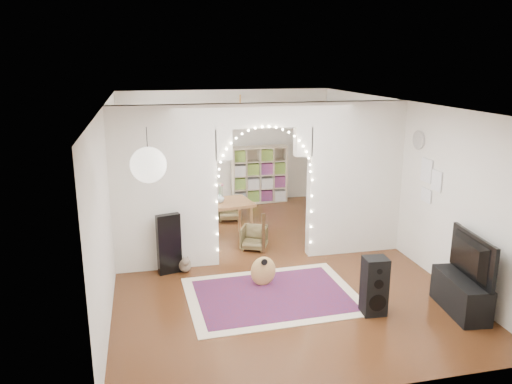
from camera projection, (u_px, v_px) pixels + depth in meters
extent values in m
plane|color=black|center=(263.00, 258.00, 8.75)|extent=(7.50, 7.50, 0.00)
cube|color=white|center=(264.00, 103.00, 8.06)|extent=(5.00, 7.50, 0.02)
cube|color=silver|center=(227.00, 147.00, 11.94)|extent=(5.00, 0.02, 2.70)
cube|color=silver|center=(354.00, 274.00, 4.87)|extent=(5.00, 0.02, 2.70)
cube|color=silver|center=(110.00, 192.00, 7.86)|extent=(0.02, 7.50, 2.70)
cube|color=silver|center=(399.00, 176.00, 8.94)|extent=(0.02, 7.50, 2.70)
cube|color=silver|center=(164.00, 189.00, 8.05)|extent=(1.70, 0.20, 2.70)
cube|color=silver|center=(355.00, 179.00, 8.76)|extent=(1.70, 0.20, 2.70)
cube|color=silver|center=(264.00, 115.00, 8.11)|extent=(1.60, 0.20, 0.40)
cube|color=white|center=(116.00, 161.00, 9.53)|extent=(0.04, 1.20, 1.40)
cylinder|color=white|center=(419.00, 140.00, 8.18)|extent=(0.03, 0.31, 0.31)
sphere|color=white|center=(148.00, 165.00, 5.50)|extent=(0.40, 0.40, 0.40)
cube|color=maroon|center=(272.00, 295.00, 7.35)|extent=(2.53, 1.93, 0.02)
cube|color=black|center=(169.00, 244.00, 8.04)|extent=(0.40, 0.22, 1.00)
ellipsoid|color=tan|center=(263.00, 260.00, 7.59)|extent=(0.41, 0.18, 0.47)
cube|color=black|center=(263.00, 236.00, 7.49)|extent=(0.05, 0.03, 0.54)
cube|color=black|center=(263.00, 217.00, 7.42)|extent=(0.06, 0.04, 0.12)
ellipsoid|color=brown|center=(185.00, 265.00, 8.19)|extent=(0.22, 0.33, 0.23)
sphere|color=brown|center=(186.00, 261.00, 8.03)|extent=(0.14, 0.14, 0.13)
cone|color=brown|center=(184.00, 258.00, 8.01)|extent=(0.04, 0.04, 0.05)
cone|color=brown|center=(188.00, 257.00, 8.02)|extent=(0.04, 0.04, 0.05)
cylinder|color=brown|center=(184.00, 265.00, 8.37)|extent=(0.04, 0.21, 0.07)
cube|color=black|center=(374.00, 286.00, 6.75)|extent=(0.33, 0.29, 0.81)
cylinder|color=black|center=(378.00, 303.00, 6.67)|extent=(0.24, 0.03, 0.24)
cylinder|color=black|center=(379.00, 284.00, 6.60)|extent=(0.13, 0.03, 0.13)
cylinder|color=black|center=(380.00, 272.00, 6.55)|extent=(0.07, 0.02, 0.07)
cube|color=black|center=(461.00, 294.00, 6.85)|extent=(0.51, 1.04, 0.50)
imported|color=black|center=(465.00, 257.00, 6.71)|extent=(0.26, 1.08, 0.62)
cube|color=#C0AF8B|center=(259.00, 175.00, 12.03)|extent=(1.36, 0.42, 1.38)
cube|color=brown|center=(220.00, 204.00, 9.46)|extent=(1.31, 0.98, 0.05)
cylinder|color=brown|center=(198.00, 231.00, 9.08)|extent=(0.05, 0.05, 0.70)
cylinder|color=brown|center=(251.00, 224.00, 9.46)|extent=(0.05, 0.05, 0.70)
cylinder|color=brown|center=(189.00, 221.00, 9.65)|extent=(0.05, 0.05, 0.70)
cylinder|color=brown|center=(240.00, 215.00, 10.03)|extent=(0.05, 0.05, 0.70)
imported|color=white|center=(219.00, 198.00, 9.42)|extent=(0.21, 0.21, 0.19)
imported|color=brown|center=(229.00, 209.00, 10.81)|extent=(0.58, 0.60, 0.48)
imported|color=brown|center=(254.00, 238.00, 9.15)|extent=(0.60, 0.60, 0.42)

